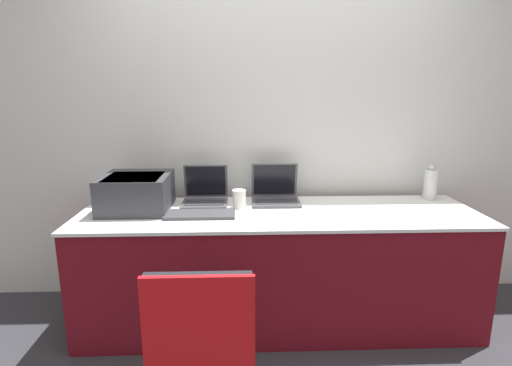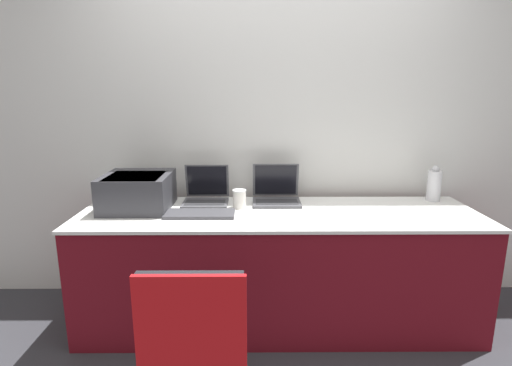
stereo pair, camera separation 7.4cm
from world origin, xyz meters
TOP-DOWN VIEW (x-y plane):
  - ground_plane at (0.00, 0.00)m, footprint 14.00×14.00m
  - wall_back at (0.00, 0.82)m, footprint 8.00×0.05m
  - table at (0.00, 0.35)m, footprint 2.53×0.73m
  - printer at (-0.92, 0.43)m, footprint 0.42×0.43m
  - laptop_left at (-0.49, 0.57)m, footprint 0.30×0.29m
  - laptop_right at (-0.01, 0.58)m, footprint 0.32×0.29m
  - external_keyboard at (-0.50, 0.28)m, footprint 0.43×0.18m
  - coffee_cup at (-0.26, 0.44)m, footprint 0.09×0.09m
  - metal_pitcher at (1.09, 0.61)m, footprint 0.09×0.09m
  - chair at (-0.41, -0.57)m, footprint 0.44×0.47m

SIDE VIEW (x-z plane):
  - ground_plane at x=0.00m, z-range 0.00..0.00m
  - table at x=0.00m, z-range 0.00..0.77m
  - chair at x=-0.41m, z-range 0.11..0.95m
  - external_keyboard at x=-0.50m, z-range 0.77..0.79m
  - laptop_left at x=-0.49m, z-range 0.70..0.95m
  - laptop_right at x=-0.01m, z-range 0.69..0.95m
  - coffee_cup at x=-0.26m, z-range 0.77..0.89m
  - metal_pitcher at x=1.09m, z-range 0.75..1.00m
  - printer at x=-0.92m, z-range 0.77..1.00m
  - wall_back at x=0.00m, z-range 0.00..2.60m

